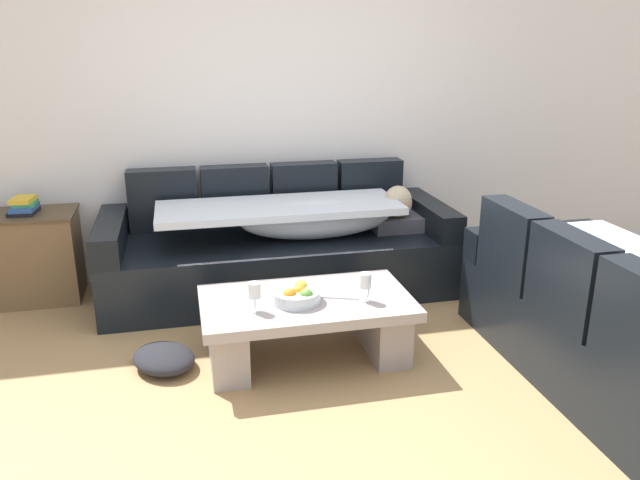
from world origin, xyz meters
The scene contains 12 objects.
ground_plane centered at (0.00, 0.00, 0.00)m, with size 14.00×14.00×0.00m, color tan.
back_wall centered at (0.00, 2.15, 1.35)m, with size 9.00×0.10×2.70m, color silver.
couch_along_wall centered at (0.01, 1.63, 0.33)m, with size 2.49×0.92×0.88m.
couch_near_window centered at (1.52, -0.12, 0.34)m, with size 0.92×2.04×0.88m.
coffee_table centered at (-0.05, 0.56, 0.24)m, with size 1.20×0.68×0.38m.
fruit_bowl centered at (-0.11, 0.52, 0.42)m, with size 0.28×0.28×0.10m.
wine_glass_near_left centered at (-0.35, 0.45, 0.50)m, with size 0.07×0.07×0.17m.
wine_glass_near_right centered at (0.27, 0.45, 0.50)m, with size 0.07×0.07×0.17m.
open_magazine centered at (0.19, 0.60, 0.39)m, with size 0.28×0.21×0.01m, color white.
side_cabinet centered at (-1.80, 1.85, 0.32)m, with size 0.72×0.44×0.64m.
book_stack_on_cabinet centered at (-1.76, 1.84, 0.69)m, with size 0.19×0.23×0.11m.
crumpled_garment centered at (-0.86, 0.63, 0.06)m, with size 0.40×0.32×0.12m, color #232328.
Camera 1 is at (-0.70, -2.65, 1.80)m, focal length 34.93 mm.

